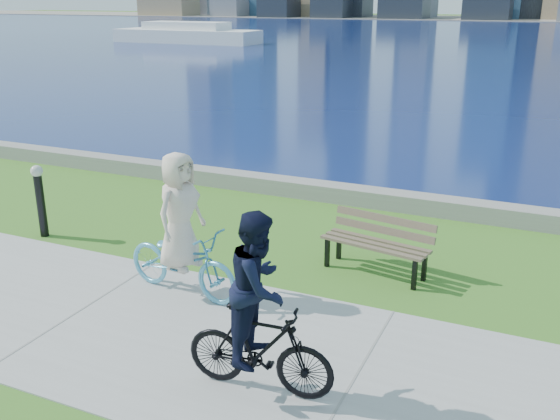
# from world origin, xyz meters

# --- Properties ---
(ground) EXTENTS (320.00, 320.00, 0.00)m
(ground) POSITION_xyz_m (0.00, 0.00, 0.00)
(ground) COLOR #346A1C
(ground) RESTS_ON ground
(concrete_path) EXTENTS (80.00, 3.50, 0.02)m
(concrete_path) POSITION_xyz_m (0.00, 0.00, 0.01)
(concrete_path) COLOR #9E9E99
(concrete_path) RESTS_ON ground
(seawall) EXTENTS (90.00, 0.50, 0.35)m
(seawall) POSITION_xyz_m (0.00, 6.20, 0.17)
(seawall) COLOR gray
(seawall) RESTS_ON ground
(bay_water) EXTENTS (320.00, 131.00, 0.01)m
(bay_water) POSITION_xyz_m (0.00, 72.00, 0.00)
(bay_water) COLOR #0D1D53
(bay_water) RESTS_ON ground
(ferry_near) EXTENTS (14.22, 4.06, 1.93)m
(ferry_near) POSITION_xyz_m (-31.62, 46.40, 0.80)
(ferry_near) COLOR white
(ferry_near) RESTS_ON ground
(park_bench) EXTENTS (1.80, 0.89, 0.89)m
(park_bench) POSITION_xyz_m (-0.60, 3.01, 0.54)
(park_bench) COLOR black
(park_bench) RESTS_ON ground
(bollard_lamp) EXTENTS (0.22, 0.22, 1.34)m
(bollard_lamp) POSITION_xyz_m (-6.60, 2.01, 0.77)
(bollard_lamp) COLOR black
(bollard_lamp) RESTS_ON ground
(cyclist_woman) EXTENTS (0.95, 2.03, 2.13)m
(cyclist_woman) POSITION_xyz_m (-2.97, 1.05, 0.81)
(cyclist_woman) COLOR #56AED2
(cyclist_woman) RESTS_ON ground
(cyclist_man) EXTENTS (0.69, 1.73, 2.10)m
(cyclist_man) POSITION_xyz_m (-0.90, -0.65, 0.90)
(cyclist_man) COLOR black
(cyclist_man) RESTS_ON ground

